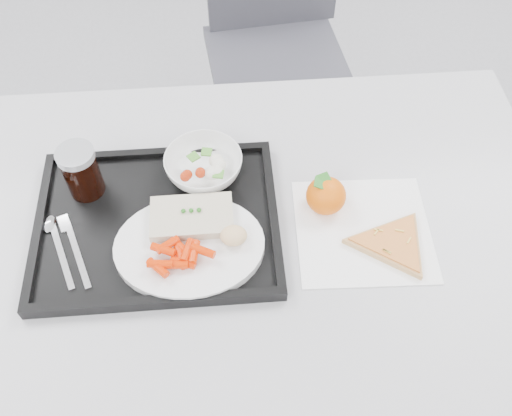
{
  "coord_description": "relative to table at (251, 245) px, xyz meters",
  "views": [
    {
      "loc": [
        -0.04,
        -0.31,
        1.64
      ],
      "look_at": [
        0.01,
        0.33,
        0.77
      ],
      "focal_mm": 40.0,
      "sensor_mm": 36.0,
      "label": 1
    }
  ],
  "objects": [
    {
      "name": "fish_fillet",
      "position": [
        -0.11,
        -0.0,
        0.11
      ],
      "size": [
        0.15,
        0.09,
        0.03
      ],
      "color": "beige",
      "rests_on": "dinner_plate"
    },
    {
      "name": "dinner_plate",
      "position": [
        -0.11,
        -0.05,
        0.09
      ],
      "size": [
        0.27,
        0.27,
        0.02
      ],
      "color": "white",
      "rests_on": "tray"
    },
    {
      "name": "pizza_slice",
      "position": [
        0.26,
        -0.07,
        0.08
      ],
      "size": [
        0.21,
        0.21,
        0.02
      ],
      "color": "tan",
      "rests_on": "napkin"
    },
    {
      "name": "salad_bowl",
      "position": [
        -0.08,
        0.12,
        0.11
      ],
      "size": [
        0.15,
        0.15,
        0.05
      ],
      "color": "white",
      "rests_on": "tray"
    },
    {
      "name": "carrot_pile",
      "position": [
        -0.13,
        -0.08,
        0.11
      ],
      "size": [
        0.12,
        0.09,
        0.02
      ],
      "color": "red",
      "rests_on": "dinner_plate"
    },
    {
      "name": "table",
      "position": [
        0.0,
        0.0,
        0.0
      ],
      "size": [
        1.2,
        0.8,
        0.75
      ],
      "color": "#B3B3B5",
      "rests_on": "ground"
    },
    {
      "name": "bread_roll",
      "position": [
        -0.03,
        -0.05,
        0.12
      ],
      "size": [
        0.06,
        0.05,
        0.03
      ],
      "color": "#E5B382",
      "rests_on": "dinner_plate"
    },
    {
      "name": "cola_glass",
      "position": [
        -0.31,
        0.1,
        0.14
      ],
      "size": [
        0.07,
        0.07,
        0.11
      ],
      "color": "black",
      "rests_on": "tray"
    },
    {
      "name": "salad_contents",
      "position": [
        -0.07,
        0.1,
        0.12
      ],
      "size": [
        0.09,
        0.08,
        0.02
      ],
      "color": "#A5260A",
      "rests_on": "salad_bowl"
    },
    {
      "name": "room",
      "position": [
        0.0,
        -0.3,
        0.72
      ],
      "size": [
        6.04,
        7.04,
        2.84
      ],
      "color": "gray",
      "rests_on": "ground"
    },
    {
      "name": "cutlery",
      "position": [
        -0.34,
        -0.02,
        0.08
      ],
      "size": [
        0.11,
        0.17,
        0.01
      ],
      "color": "silver",
      "rests_on": "tray"
    },
    {
      "name": "napkin",
      "position": [
        0.21,
        -0.03,
        0.07
      ],
      "size": [
        0.26,
        0.25,
        0.0
      ],
      "color": "white",
      "rests_on": "table"
    },
    {
      "name": "tangerine",
      "position": [
        0.14,
        0.03,
        0.1
      ],
      "size": [
        0.08,
        0.08,
        0.07
      ],
      "color": "#FB8B00",
      "rests_on": "napkin"
    },
    {
      "name": "chair",
      "position": [
        0.14,
        0.9,
        -0.15
      ],
      "size": [
        0.46,
        0.46,
        0.93
      ],
      "color": "#37373E",
      "rests_on": "ground"
    },
    {
      "name": "tray",
      "position": [
        -0.17,
        0.01,
        0.08
      ],
      "size": [
        0.45,
        0.35,
        0.03
      ],
      "color": "black",
      "rests_on": "table"
    }
  ]
}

